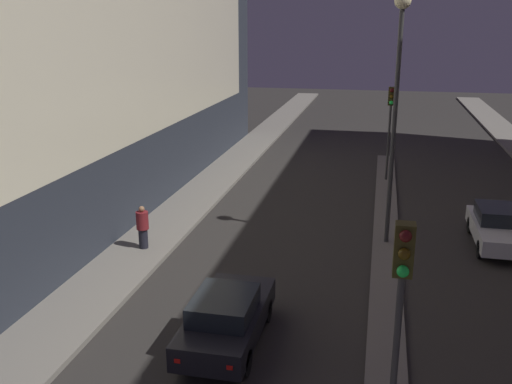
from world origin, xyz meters
name	(u,v)px	position (x,y,z in m)	size (l,w,h in m)	color
median_strip	(386,242)	(0.00, 15.37, 0.06)	(0.97, 28.74, 0.11)	#66605B
traffic_light_near	(400,296)	(0.00, 3.82, 3.57)	(0.32, 0.42, 4.72)	#383838
traffic_light_mid	(390,113)	(0.00, 24.15, 3.57)	(0.32, 0.42, 4.72)	#383838
street_lamp	(398,74)	(0.00, 15.27, 6.21)	(0.56, 0.56, 8.74)	#383838
car_left_lane	(227,318)	(-3.98, 7.44, 0.74)	(1.72, 4.11, 1.46)	black
car_right_lane	(499,227)	(3.98, 16.01, 0.72)	(1.75, 4.10, 1.41)	silver
pedestrian_on_left_sidewalk	(143,227)	(-8.47, 12.69, 0.96)	(0.43, 0.43, 1.56)	black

